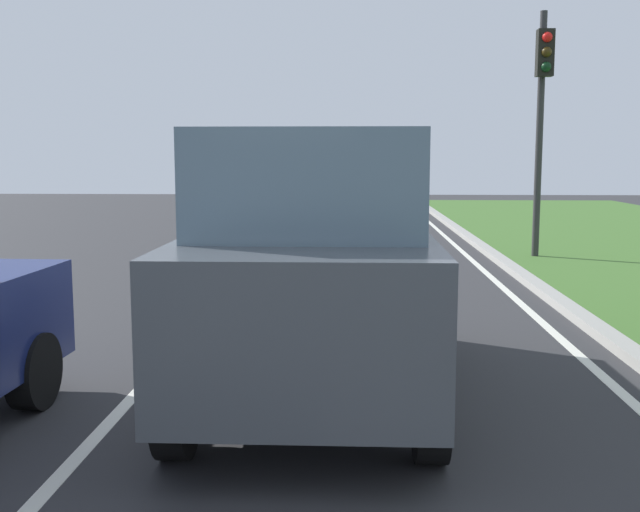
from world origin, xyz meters
TOP-DOWN VIEW (x-y plane):
  - ground_plane at (0.00, 14.00)m, footprint 60.00×60.00m
  - lane_line_center at (-0.70, 14.00)m, footprint 0.12×32.00m
  - lane_line_right_edge at (3.60, 14.00)m, footprint 0.12×32.00m
  - curb_right at (4.10, 14.00)m, footprint 0.24×48.00m
  - car_suv_ahead at (0.87, 9.31)m, footprint 1.99×4.51m
  - traffic_light_near_right at (4.92, 18.19)m, footprint 0.32×0.50m

SIDE VIEW (x-z plane):
  - ground_plane at x=0.00m, z-range 0.00..0.00m
  - lane_line_center at x=-0.70m, z-range 0.00..0.01m
  - lane_line_right_edge at x=3.60m, z-range 0.00..0.01m
  - curb_right at x=4.10m, z-range 0.00..0.12m
  - car_suv_ahead at x=0.87m, z-range 0.03..2.31m
  - traffic_light_near_right at x=4.92m, z-range 0.80..5.70m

